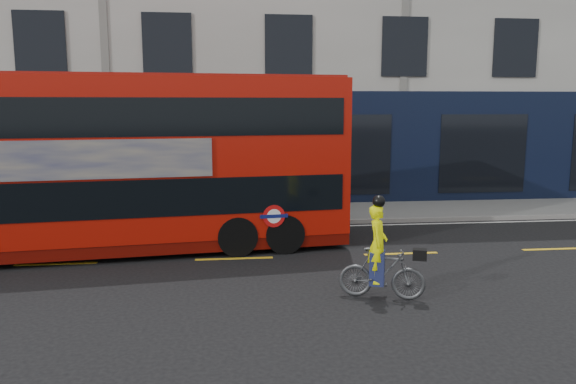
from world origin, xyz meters
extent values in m
plane|color=black|center=(0.00, 0.00, 0.00)|extent=(120.00, 120.00, 0.00)
cube|color=gray|center=(0.00, 6.50, 0.06)|extent=(60.00, 3.00, 0.12)
cube|color=gray|center=(0.00, 5.00, 0.07)|extent=(60.00, 0.12, 0.13)
cube|color=#B9B6AE|center=(0.00, 13.00, 7.50)|extent=(50.00, 10.00, 15.00)
cube|color=black|center=(0.00, 7.98, 2.00)|extent=(50.00, 0.08, 4.00)
cube|color=silver|center=(0.00, 4.70, 0.00)|extent=(58.00, 0.10, 0.01)
cube|color=#AB1006|center=(1.50, 2.52, 2.31)|extent=(10.67, 3.57, 3.76)
cube|color=#550803|center=(1.50, 2.52, 0.29)|extent=(10.66, 3.52, 0.29)
cube|color=black|center=(1.50, 2.52, 1.47)|extent=(10.26, 3.56, 0.86)
cube|color=black|center=(1.50, 2.52, 3.28)|extent=(10.26, 3.56, 0.86)
cube|color=maroon|center=(1.50, 2.52, 4.20)|extent=(10.45, 3.45, 0.08)
cube|color=black|center=(6.72, 3.13, 1.47)|extent=(0.29, 2.13, 0.86)
cube|color=black|center=(6.72, 3.13, 3.28)|extent=(0.29, 2.13, 0.86)
cube|color=tan|center=(0.70, 1.20, 2.38)|extent=(5.67, 0.70, 0.86)
cylinder|color=red|center=(4.95, 1.70, 0.95)|extent=(0.53, 0.08, 0.53)
cylinder|color=white|center=(4.95, 1.69, 0.95)|extent=(0.34, 0.06, 0.34)
cube|color=#0C1459|center=(4.95, 1.69, 0.95)|extent=(0.66, 0.10, 0.09)
cylinder|color=black|center=(5.09, 2.94, 0.48)|extent=(1.23, 2.52, 0.95)
cylinder|color=black|center=(3.96, 2.81, 0.48)|extent=(1.23, 2.52, 0.95)
imported|color=#494B4F|center=(6.68, -1.49, 0.48)|extent=(1.64, 0.94, 0.95)
imported|color=#E0E702|center=(6.59, -1.46, 1.03)|extent=(0.50, 0.61, 1.44)
cube|color=black|center=(7.31, -1.70, 0.88)|extent=(0.30, 0.27, 0.20)
cube|color=navy|center=(6.59, -1.46, 0.58)|extent=(0.36, 0.41, 0.62)
sphere|color=black|center=(6.59, -1.46, 1.82)|extent=(0.23, 0.23, 0.23)
camera|label=1|loc=(3.86, -11.22, 3.57)|focal=35.00mm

